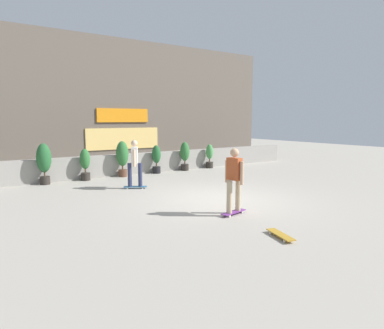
{
  "coord_description": "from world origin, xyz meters",
  "views": [
    {
      "loc": [
        -6.49,
        -7.96,
        2.42
      ],
      "look_at": [
        0.0,
        1.5,
        0.9
      ],
      "focal_mm": 32.32,
      "sensor_mm": 36.0,
      "label": 1
    }
  ],
  "objects_px": {
    "potted_plant_5": "(210,156)",
    "skater_by_wall_right": "(234,178)",
    "potted_plant_1": "(85,163)",
    "potted_plant_2": "(122,156)",
    "skateboard_near_camera": "(281,235)",
    "potted_plant_0": "(44,161)",
    "skater_far_right": "(135,162)",
    "potted_plant_3": "(156,158)",
    "potted_plant_4": "(185,154)"
  },
  "relations": [
    {
      "from": "potted_plant_0",
      "to": "potted_plant_1",
      "type": "xyz_separation_m",
      "value": [
        1.51,
        0.0,
        -0.21
      ]
    },
    {
      "from": "potted_plant_4",
      "to": "skateboard_near_camera",
      "type": "xyz_separation_m",
      "value": [
        -3.5,
        -8.91,
        -0.69
      ]
    },
    {
      "from": "skater_far_right",
      "to": "potted_plant_3",
      "type": "bearing_deg",
      "value": 48.89
    },
    {
      "from": "potted_plant_3",
      "to": "potted_plant_5",
      "type": "relative_size",
      "value": 1.07
    },
    {
      "from": "potted_plant_0",
      "to": "potted_plant_5",
      "type": "distance_m",
      "value": 7.69
    },
    {
      "from": "potted_plant_1",
      "to": "potted_plant_5",
      "type": "height_order",
      "value": "potted_plant_1"
    },
    {
      "from": "potted_plant_4",
      "to": "skater_by_wall_right",
      "type": "distance_m",
      "value": 7.73
    },
    {
      "from": "potted_plant_2",
      "to": "skateboard_near_camera",
      "type": "xyz_separation_m",
      "value": [
        -0.37,
        -8.91,
        -0.81
      ]
    },
    {
      "from": "potted_plant_1",
      "to": "skater_by_wall_right",
      "type": "xyz_separation_m",
      "value": [
        1.56,
        -7.06,
        0.26
      ]
    },
    {
      "from": "potted_plant_3",
      "to": "skateboard_near_camera",
      "type": "xyz_separation_m",
      "value": [
        -1.98,
        -8.91,
        -0.62
      ]
    },
    {
      "from": "potted_plant_1",
      "to": "potted_plant_5",
      "type": "xyz_separation_m",
      "value": [
        6.17,
        -0.0,
        -0.07
      ]
    },
    {
      "from": "potted_plant_2",
      "to": "potted_plant_3",
      "type": "relative_size",
      "value": 1.19
    },
    {
      "from": "potted_plant_0",
      "to": "skateboard_near_camera",
      "type": "height_order",
      "value": "potted_plant_0"
    },
    {
      "from": "skater_by_wall_right",
      "to": "skateboard_near_camera",
      "type": "relative_size",
      "value": 2.06
    },
    {
      "from": "potted_plant_0",
      "to": "potted_plant_2",
      "type": "height_order",
      "value": "potted_plant_0"
    },
    {
      "from": "potted_plant_1",
      "to": "skater_far_right",
      "type": "bearing_deg",
      "value": -70.48
    },
    {
      "from": "potted_plant_3",
      "to": "potted_plant_5",
      "type": "height_order",
      "value": "potted_plant_3"
    },
    {
      "from": "potted_plant_2",
      "to": "skateboard_near_camera",
      "type": "distance_m",
      "value": 8.96
    },
    {
      "from": "skater_by_wall_right",
      "to": "skateboard_near_camera",
      "type": "xyz_separation_m",
      "value": [
        -0.35,
        -1.85,
        -0.88
      ]
    },
    {
      "from": "potted_plant_3",
      "to": "skater_by_wall_right",
      "type": "height_order",
      "value": "skater_by_wall_right"
    },
    {
      "from": "potted_plant_0",
      "to": "skater_far_right",
      "type": "distance_m",
      "value": 3.56
    },
    {
      "from": "potted_plant_0",
      "to": "potted_plant_2",
      "type": "bearing_deg",
      "value": 0.0
    },
    {
      "from": "potted_plant_0",
      "to": "potted_plant_2",
      "type": "relative_size",
      "value": 1.02
    },
    {
      "from": "skateboard_near_camera",
      "to": "potted_plant_3",
      "type": "bearing_deg",
      "value": 77.46
    },
    {
      "from": "potted_plant_1",
      "to": "skater_by_wall_right",
      "type": "relative_size",
      "value": 0.74
    },
    {
      "from": "potted_plant_5",
      "to": "skater_by_wall_right",
      "type": "bearing_deg",
      "value": -123.15
    },
    {
      "from": "potted_plant_5",
      "to": "potted_plant_2",
      "type": "bearing_deg",
      "value": 180.0
    },
    {
      "from": "potted_plant_3",
      "to": "potted_plant_1",
      "type": "bearing_deg",
      "value": 180.0
    },
    {
      "from": "potted_plant_1",
      "to": "skateboard_near_camera",
      "type": "distance_m",
      "value": 9.02
    },
    {
      "from": "potted_plant_3",
      "to": "skater_far_right",
      "type": "distance_m",
      "value": 3.46
    },
    {
      "from": "potted_plant_0",
      "to": "skater_by_wall_right",
      "type": "xyz_separation_m",
      "value": [
        3.07,
        -7.06,
        0.05
      ]
    },
    {
      "from": "potted_plant_0",
      "to": "skater_by_wall_right",
      "type": "distance_m",
      "value": 7.7
    },
    {
      "from": "potted_plant_1",
      "to": "potted_plant_5",
      "type": "distance_m",
      "value": 6.17
    },
    {
      "from": "potted_plant_1",
      "to": "skateboard_near_camera",
      "type": "height_order",
      "value": "potted_plant_1"
    },
    {
      "from": "potted_plant_2",
      "to": "potted_plant_0",
      "type": "bearing_deg",
      "value": -180.0
    },
    {
      "from": "potted_plant_1",
      "to": "potted_plant_3",
      "type": "bearing_deg",
      "value": -0.0
    },
    {
      "from": "potted_plant_2",
      "to": "potted_plant_3",
      "type": "bearing_deg",
      "value": -0.0
    },
    {
      "from": "potted_plant_5",
      "to": "skater_far_right",
      "type": "bearing_deg",
      "value": -153.66
    },
    {
      "from": "potted_plant_1",
      "to": "skater_far_right",
      "type": "relative_size",
      "value": 0.74
    },
    {
      "from": "potted_plant_0",
      "to": "potted_plant_3",
      "type": "relative_size",
      "value": 1.22
    },
    {
      "from": "potted_plant_1",
      "to": "skateboard_near_camera",
      "type": "xyz_separation_m",
      "value": [
        1.21,
        -8.91,
        -0.62
      ]
    },
    {
      "from": "potted_plant_5",
      "to": "skater_far_right",
      "type": "relative_size",
      "value": 0.69
    },
    {
      "from": "potted_plant_1",
      "to": "skater_by_wall_right",
      "type": "bearing_deg",
      "value": -77.58
    },
    {
      "from": "potted_plant_4",
      "to": "skateboard_near_camera",
      "type": "relative_size",
      "value": 1.63
    },
    {
      "from": "potted_plant_0",
      "to": "skater_far_right",
      "type": "height_order",
      "value": "skater_far_right"
    },
    {
      "from": "skater_far_right",
      "to": "skateboard_near_camera",
      "type": "height_order",
      "value": "skater_far_right"
    },
    {
      "from": "potted_plant_2",
      "to": "potted_plant_3",
      "type": "height_order",
      "value": "potted_plant_2"
    },
    {
      "from": "potted_plant_3",
      "to": "skater_by_wall_right",
      "type": "bearing_deg",
      "value": -103.02
    },
    {
      "from": "potted_plant_3",
      "to": "skateboard_near_camera",
      "type": "height_order",
      "value": "potted_plant_3"
    },
    {
      "from": "skateboard_near_camera",
      "to": "skater_by_wall_right",
      "type": "bearing_deg",
      "value": 79.31
    }
  ]
}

